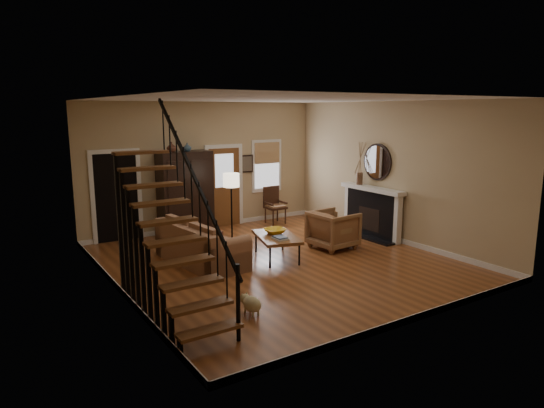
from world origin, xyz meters
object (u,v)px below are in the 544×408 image
sofa (201,244)px  armchair_right (330,229)px  armoire (185,194)px  side_chair (275,205)px  coffee_table (277,247)px  floor_lamp (232,208)px  armchair_left (333,230)px

sofa → armchair_right: (3.20, -0.24, -0.07)m
armoire → sofa: bearing=-105.7°
armoire → side_chair: armoire is taller
side_chair → coffee_table: bearing=-122.6°
armchair_right → floor_lamp: size_ratio=0.46×
coffee_table → armchair_left: size_ratio=1.39×
armchair_left → side_chair: (0.22, 2.74, 0.08)m
coffee_table → side_chair: side_chair is taller
armoire → floor_lamp: (0.61, -1.30, -0.22)m
armoire → coffee_table: armoire is taller
side_chair → sofa: bearing=-146.4°
coffee_table → floor_lamp: 1.73m
sofa → floor_lamp: floor_lamp is taller
sofa → side_chair: (3.20, 2.13, 0.10)m
armoire → floor_lamp: bearing=-65.0°
armoire → sofa: (-0.65, -2.33, -0.64)m
coffee_table → side_chair: size_ratio=1.29×
armchair_right → side_chair: bearing=12.2°
armoire → coffee_table: (0.81, -2.92, -0.80)m
coffee_table → armchair_right: armchair_right is taller
armoire → armchair_right: 3.69m
sofa → armchair_left: bearing=-18.7°
armchair_left → side_chair: size_ratio=0.93×
armchair_left → armchair_right: size_ratio=1.25×
floor_lamp → sofa: bearing=-140.7°
armchair_right → side_chair: (0.01, 2.37, 0.17)m
armchair_left → floor_lamp: 2.41m
armoire → armchair_right: bearing=-45.3°
floor_lamp → armchair_left: bearing=-43.5°
sofa → armchair_right: size_ratio=2.91×
sofa → coffee_table: sofa is taller
coffee_table → floor_lamp: bearing=97.1°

